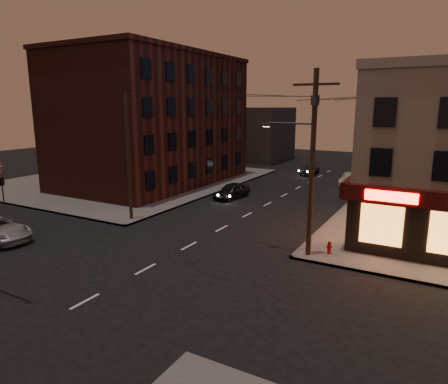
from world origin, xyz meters
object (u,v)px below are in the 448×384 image
Objects in this scene: sedan_far at (310,169)px; sedan_near at (232,191)px; sedan_mid at (350,179)px; fire_hydrant at (329,247)px.

sedan_near is at bearing -103.78° from sedan_far.
sedan_mid is at bearing 61.89° from sedan_near.
sedan_far is at bearing 89.92° from sedan_near.
sedan_near is at bearing -120.59° from sedan_mid.
sedan_mid is at bearing 98.98° from fire_hydrant.
sedan_far is (-5.92, 5.01, -0.04)m from sedan_mid.
sedan_near is 16.47m from sedan_far.
sedan_near is 15.26m from fire_hydrant.
fire_hydrant is (3.36, -21.29, -0.13)m from sedan_mid.
sedan_mid reaches higher than sedan_far.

